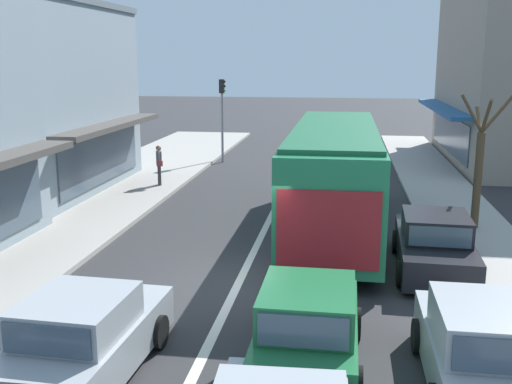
% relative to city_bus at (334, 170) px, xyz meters
% --- Properties ---
extents(ground_plane, '(140.00, 140.00, 0.00)m').
position_rel_city_bus_xyz_m(ground_plane, '(-2.09, -4.80, -1.88)').
color(ground_plane, '#2D2D30').
extents(lane_centre_line, '(0.20, 28.00, 0.01)m').
position_rel_city_bus_xyz_m(lane_centre_line, '(-2.09, -0.80, -1.88)').
color(lane_centre_line, silver).
rests_on(lane_centre_line, ground).
extents(sidewalk_left, '(5.20, 44.00, 0.14)m').
position_rel_city_bus_xyz_m(sidewalk_left, '(-8.89, 1.20, -1.81)').
color(sidewalk_left, '#A39E96').
rests_on(sidewalk_left, ground).
extents(kerb_right, '(2.80, 44.00, 0.12)m').
position_rel_city_bus_xyz_m(kerb_right, '(4.11, 1.20, -1.82)').
color(kerb_right, '#A39E96').
rests_on(kerb_right, ground).
extents(shopfront_mid_block, '(7.65, 9.09, 7.33)m').
position_rel_city_bus_xyz_m(shopfront_mid_block, '(-12.27, 3.72, 1.78)').
color(shopfront_mid_block, '#84939E').
rests_on(shopfront_mid_block, ground).
extents(city_bus, '(2.78, 10.86, 3.23)m').
position_rel_city_bus_xyz_m(city_bus, '(0.00, 0.00, 0.00)').
color(city_bus, '#237A4C').
rests_on(city_bus, ground).
extents(sedan_adjacent_lane_lead, '(2.04, 4.27, 1.47)m').
position_rel_city_bus_xyz_m(sedan_adjacent_lane_lead, '(-3.87, -9.48, -1.22)').
color(sedan_adjacent_lane_lead, '#9EA3A8').
rests_on(sedan_adjacent_lane_lead, ground).
extents(hatchback_queue_far_back, '(1.84, 3.71, 1.54)m').
position_rel_city_bus_xyz_m(hatchback_queue_far_back, '(-0.23, -8.54, -1.17)').
color(hatchback_queue_far_back, '#1E6638').
rests_on(hatchback_queue_far_back, ground).
extents(parked_hatchback_kerb_front, '(1.83, 3.71, 1.54)m').
position_rel_city_bus_xyz_m(parked_hatchback_kerb_front, '(2.52, -8.91, -1.17)').
color(parked_hatchback_kerb_front, '#9EA3A8').
rests_on(parked_hatchback_kerb_front, ground).
extents(parked_sedan_kerb_second, '(2.01, 4.26, 1.47)m').
position_rel_city_bus_xyz_m(parked_sedan_kerb_second, '(2.57, -3.24, -1.22)').
color(parked_sedan_kerb_second, black).
rests_on(parked_sedan_kerb_second, ground).
extents(traffic_light_downstreet, '(0.33, 0.24, 4.20)m').
position_rel_city_bus_xyz_m(traffic_light_downstreet, '(-5.88, 11.74, 0.97)').
color(traffic_light_downstreet, gray).
rests_on(traffic_light_downstreet, ground).
extents(street_tree_right, '(1.53, 1.92, 4.18)m').
position_rel_city_bus_xyz_m(street_tree_right, '(4.30, 0.52, 0.10)').
color(street_tree_right, brown).
rests_on(street_tree_right, ground).
extents(pedestrian_with_handbag_near, '(0.41, 0.65, 1.63)m').
position_rel_city_bus_xyz_m(pedestrian_with_handbag_near, '(-7.16, 5.15, -0.81)').
color(pedestrian_with_handbag_near, '#333338').
rests_on(pedestrian_with_handbag_near, sidewalk_left).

